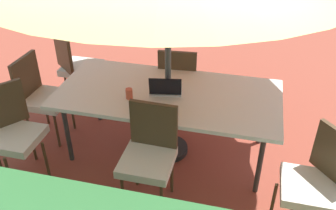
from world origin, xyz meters
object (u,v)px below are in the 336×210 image
Objects in this scene: chair_east at (41,94)px; chair_northeast at (12,130)px; chair_southeast at (77,65)px; laptop at (166,89)px; dining_table at (168,96)px; chair_north at (149,152)px; chair_northwest at (317,180)px; cup at (129,94)px; chair_south at (178,79)px.

chair_east and chair_northeast have the same top height.
laptop is at bearing -169.19° from chair_southeast.
dining_table is 2.32× the size of chair_northeast.
chair_north and chair_northeast have the same top height.
dining_table is 6.30× the size of laptop.
chair_northwest reaches higher than cup.
chair_east is at bearing -143.46° from chair_northwest.
chair_north and chair_northwest have the same top height.
chair_south and chair_north have the same top height.
cup is at bearing 125.94° from chair_north.
chair_northwest is (-1.42, 0.01, 0.00)m from chair_north.
dining_table is 2.32× the size of chair_southeast.
chair_east is 2.97m from chair_northwest.
chair_southeast is 1.00× the size of chair_northeast.
chair_east is at bearing 156.54° from chair_north.
chair_southeast is at bearing 38.20° from chair_northeast.
chair_northeast is at bearing 40.60° from chair_south.
cup is at bearing -146.30° from chair_northwest.
cup is at bearing 177.81° from chair_southeast.
chair_south is (-1.42, -0.70, 0.00)m from chair_east.
chair_northwest is 1.00× the size of chair_northeast.
chair_south is 1.38m from chair_north.
dining_table is 1.56m from chair_northeast.
chair_south is at bearing 93.14° from chair_north.
laptop is (0.02, -0.69, 0.26)m from chair_north.
dining_table is 0.73m from chair_north.
chair_northwest is 1.63m from laptop.
chair_northeast is at bearing -130.34° from chair_northwest.
dining_table is 0.69m from chair_south.
chair_southeast is at bearing -7.78° from chair_south.
chair_south is at bearing -173.55° from chair_northwest.
chair_northwest is (-2.82, 1.46, 0.00)m from chair_southeast.
chair_northwest is (-2.89, 0.69, 0.00)m from chair_east.
chair_north reaches higher than laptop.
chair_south is at bearing -6.72° from chair_northeast.
chair_southeast reaches higher than laptop.
cup is (0.32, 0.18, 0.01)m from laptop.
dining_table is 21.38× the size of cup.
chair_northeast is 2.72× the size of laptop.
chair_north reaches higher than cup.
chair_northeast is (1.39, -0.01, 0.00)m from chair_north.
dining_table is 1.47m from chair_east.
chair_northeast is at bearing 25.81° from cup.
chair_southeast reaches higher than dining_table.
chair_northwest is at bearing -52.66° from chair_northeast.
chair_northwest reaches higher than dining_table.
chair_north is 2.72× the size of laptop.
chair_northeast is (-0.01, 1.44, 0.00)m from chair_southeast.
chair_southeast is 2.72× the size of laptop.
chair_northwest is at bearing 153.24° from dining_table.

